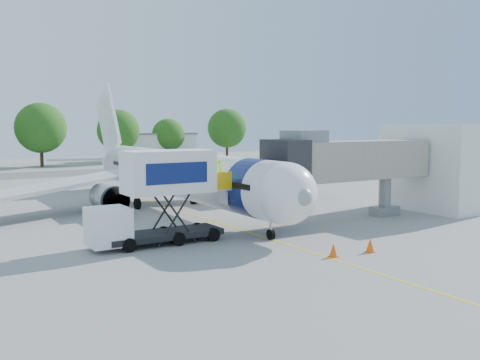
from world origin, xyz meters
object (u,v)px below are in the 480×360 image
catering_hiloader (158,198)px  ground_tug (429,245)px  aircraft (175,174)px  jet_bridge (342,161)px

catering_hiloader → ground_tug: 15.24m
aircraft → catering_hiloader: size_ratio=4.44×
jet_bridge → ground_tug: bearing=-108.3°
ground_tug → aircraft: bearing=119.0°
jet_bridge → ground_tug: jet_bridge is taller
jet_bridge → catering_hiloader: jet_bridge is taller
aircraft → jet_bridge: size_ratio=2.71×
jet_bridge → ground_tug: 11.73m
ground_tug → jet_bridge: bearing=89.0°
aircraft → jet_bridge: bearing=-54.3°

